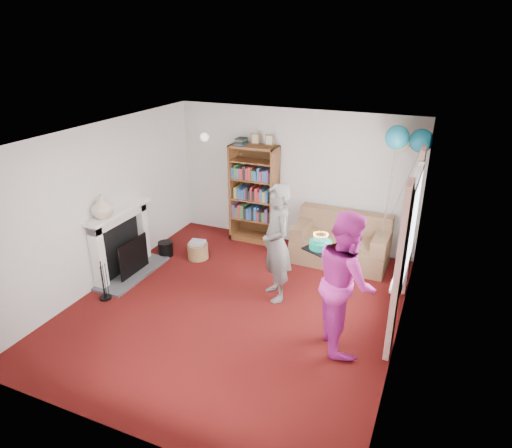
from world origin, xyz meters
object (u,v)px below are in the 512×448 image
at_px(birthday_cake, 320,245).
at_px(person_striped, 277,243).
at_px(sofa, 341,243).
at_px(person_magenta, 346,281).
at_px(bookcase, 255,194).

bearing_deg(birthday_cake, person_striped, 153.75).
relative_size(sofa, person_magenta, 0.88).
xyz_separation_m(person_magenta, birthday_cake, (-0.43, 0.34, 0.26)).
distance_m(bookcase, person_magenta, 3.40).
xyz_separation_m(bookcase, person_magenta, (2.30, -2.51, 0.00)).
height_order(person_magenta, birthday_cake, person_magenta).
bearing_deg(person_striped, person_magenta, 20.08).
bearing_deg(birthday_cake, sofa, 93.70).
xyz_separation_m(bookcase, sofa, (1.74, -0.23, -0.58)).
bearing_deg(bookcase, sofa, -7.65).
bearing_deg(person_striped, bookcase, 173.16).
distance_m(sofa, birthday_cake, 2.11).
bearing_deg(bookcase, birthday_cake, -49.24).
relative_size(bookcase, person_striped, 1.15).
relative_size(bookcase, sofa, 1.28).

